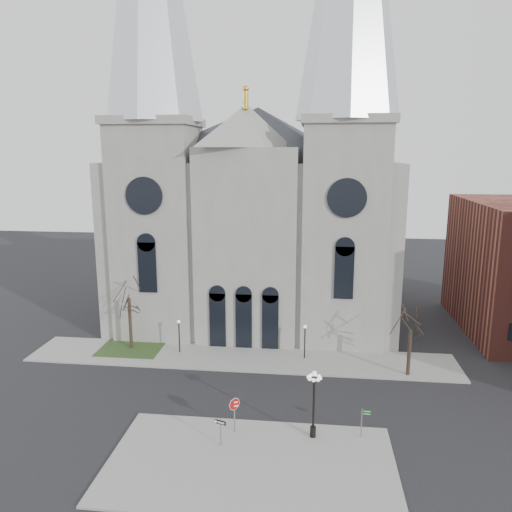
# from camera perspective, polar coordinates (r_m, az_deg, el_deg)

# --- Properties ---
(ground) EXTENTS (160.00, 160.00, 0.00)m
(ground) POSITION_cam_1_polar(r_m,az_deg,el_deg) (38.31, -4.31, -18.16)
(ground) COLOR black
(ground) RESTS_ON ground
(sidewalk_near) EXTENTS (18.00, 10.00, 0.14)m
(sidewalk_near) POSITION_cam_1_polar(r_m,az_deg,el_deg) (33.69, -0.60, -22.66)
(sidewalk_near) COLOR gray
(sidewalk_near) RESTS_ON ground
(sidewalk_far) EXTENTS (40.00, 6.00, 0.14)m
(sidewalk_far) POSITION_cam_1_polar(r_m,az_deg,el_deg) (47.97, -1.79, -11.55)
(sidewalk_far) COLOR gray
(sidewalk_far) RESTS_ON ground
(grass_patch) EXTENTS (6.00, 5.00, 0.18)m
(grass_patch) POSITION_cam_1_polar(r_m,az_deg,el_deg) (51.50, -14.02, -10.19)
(grass_patch) COLOR #26421C
(grass_patch) RESTS_ON ground
(cathedral) EXTENTS (33.00, 26.66, 54.00)m
(cathedral) POSITION_cam_1_polar(r_m,az_deg,el_deg) (55.74, -0.11, 11.23)
(cathedral) COLOR gray
(cathedral) RESTS_ON ground
(tree_left) EXTENTS (3.20, 3.20, 7.50)m
(tree_left) POSITION_cam_1_polar(r_m,az_deg,el_deg) (49.72, -14.34, -4.31)
(tree_left) COLOR black
(tree_left) RESTS_ON ground
(tree_right) EXTENTS (3.20, 3.20, 6.00)m
(tree_right) POSITION_cam_1_polar(r_m,az_deg,el_deg) (44.85, 17.28, -7.78)
(tree_right) COLOR black
(tree_right) RESTS_ON ground
(ped_lamp_left) EXTENTS (0.32, 0.32, 3.26)m
(ped_lamp_left) POSITION_cam_1_polar(r_m,az_deg,el_deg) (48.76, -8.79, -8.43)
(ped_lamp_left) COLOR black
(ped_lamp_left) RESTS_ON sidewalk_far
(ped_lamp_right) EXTENTS (0.32, 0.32, 3.26)m
(ped_lamp_right) POSITION_cam_1_polar(r_m,az_deg,el_deg) (47.13, 5.61, -9.07)
(ped_lamp_right) COLOR black
(ped_lamp_right) RESTS_ON sidewalk_far
(stop_sign) EXTENTS (0.85, 0.38, 2.53)m
(stop_sign) POSITION_cam_1_polar(r_m,az_deg,el_deg) (35.77, -2.49, -16.91)
(stop_sign) COLOR slate
(stop_sign) RESTS_ON sidewalk_near
(globe_lamp) EXTENTS (1.15, 1.15, 4.80)m
(globe_lamp) POSITION_cam_1_polar(r_m,az_deg,el_deg) (34.82, 6.63, -15.59)
(globe_lamp) COLOR black
(globe_lamp) RESTS_ON sidewalk_near
(one_way_sign) EXTENTS (0.80, 0.31, 1.91)m
(one_way_sign) POSITION_cam_1_polar(r_m,az_deg,el_deg) (34.62, -4.08, -18.93)
(one_way_sign) COLOR slate
(one_way_sign) RESTS_ON sidewalk_near
(street_name_sign) EXTENTS (0.65, 0.08, 2.03)m
(street_name_sign) POSITION_cam_1_polar(r_m,az_deg,el_deg) (36.22, 12.11, -17.86)
(street_name_sign) COLOR slate
(street_name_sign) RESTS_ON sidewalk_near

